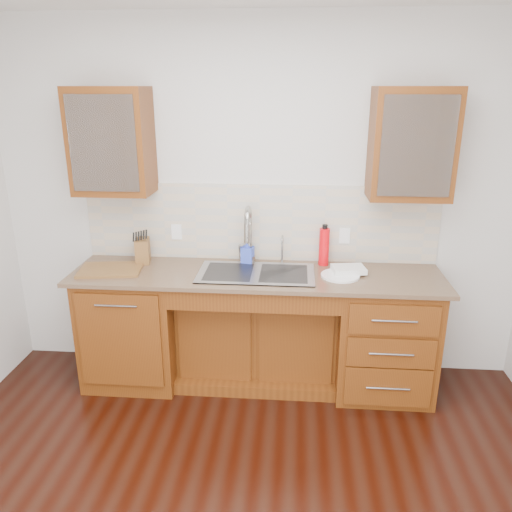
# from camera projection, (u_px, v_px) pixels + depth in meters

# --- Properties ---
(wall_back) EXTENTS (4.00, 0.10, 2.70)m
(wall_back) POSITION_uv_depth(u_px,v_px,m) (260.00, 203.00, 3.84)
(wall_back) COLOR silver
(wall_back) RESTS_ON ground
(base_cabinet_left) EXTENTS (0.70, 0.62, 0.88)m
(base_cabinet_left) POSITION_uv_depth(u_px,v_px,m) (135.00, 325.00, 3.87)
(base_cabinet_left) COLOR #593014
(base_cabinet_left) RESTS_ON ground
(base_cabinet_center) EXTENTS (1.20, 0.44, 0.70)m
(base_cabinet_center) POSITION_uv_depth(u_px,v_px,m) (257.00, 335.00, 3.91)
(base_cabinet_center) COLOR #593014
(base_cabinet_center) RESTS_ON ground
(base_cabinet_right) EXTENTS (0.70, 0.62, 0.88)m
(base_cabinet_right) POSITION_uv_depth(u_px,v_px,m) (383.00, 335.00, 3.72)
(base_cabinet_right) COLOR #593014
(base_cabinet_right) RESTS_ON ground
(countertop) EXTENTS (2.70, 0.65, 0.03)m
(countertop) POSITION_uv_depth(u_px,v_px,m) (256.00, 275.00, 3.63)
(countertop) COLOR #84705B
(countertop) RESTS_ON base_cabinet_left
(backsplash) EXTENTS (2.70, 0.02, 0.59)m
(backsplash) POSITION_uv_depth(u_px,v_px,m) (260.00, 223.00, 3.83)
(backsplash) COLOR beige
(backsplash) RESTS_ON wall_back
(sink) EXTENTS (0.84, 0.46, 0.19)m
(sink) POSITION_uv_depth(u_px,v_px,m) (256.00, 285.00, 3.64)
(sink) COLOR #9E9EA5
(sink) RESTS_ON countertop
(faucet) EXTENTS (0.04, 0.04, 0.40)m
(faucet) POSITION_uv_depth(u_px,v_px,m) (249.00, 238.00, 3.77)
(faucet) COLOR #999993
(faucet) RESTS_ON countertop
(filter_tap) EXTENTS (0.02, 0.02, 0.24)m
(filter_tap) POSITION_uv_depth(u_px,v_px,m) (282.00, 249.00, 3.79)
(filter_tap) COLOR #999993
(filter_tap) RESTS_ON countertop
(upper_cabinet_left) EXTENTS (0.55, 0.34, 0.75)m
(upper_cabinet_left) POSITION_uv_depth(u_px,v_px,m) (112.00, 141.00, 3.56)
(upper_cabinet_left) COLOR #593014
(upper_cabinet_left) RESTS_ON wall_back
(upper_cabinet_right) EXTENTS (0.55, 0.34, 0.75)m
(upper_cabinet_right) POSITION_uv_depth(u_px,v_px,m) (412.00, 144.00, 3.40)
(upper_cabinet_right) COLOR #593014
(upper_cabinet_right) RESTS_ON wall_back
(outlet_left) EXTENTS (0.08, 0.01, 0.12)m
(outlet_left) POSITION_uv_depth(u_px,v_px,m) (177.00, 232.00, 3.89)
(outlet_left) COLOR white
(outlet_left) RESTS_ON backsplash
(outlet_right) EXTENTS (0.08, 0.01, 0.12)m
(outlet_right) POSITION_uv_depth(u_px,v_px,m) (345.00, 236.00, 3.79)
(outlet_right) COLOR white
(outlet_right) RESTS_ON backsplash
(soap_bottle) EXTENTS (0.10, 0.10, 0.19)m
(soap_bottle) POSITION_uv_depth(u_px,v_px,m) (248.00, 251.00, 3.80)
(soap_bottle) COLOR blue
(soap_bottle) RESTS_ON countertop
(water_bottle) EXTENTS (0.08, 0.08, 0.29)m
(water_bottle) POSITION_uv_depth(u_px,v_px,m) (324.00, 247.00, 3.75)
(water_bottle) COLOR red
(water_bottle) RESTS_ON countertop
(plate) EXTENTS (0.33, 0.33, 0.02)m
(plate) POSITION_uv_depth(u_px,v_px,m) (340.00, 276.00, 3.56)
(plate) COLOR white
(plate) RESTS_ON countertop
(dish_towel) EXTENTS (0.26, 0.20, 0.04)m
(dish_towel) POSITION_uv_depth(u_px,v_px,m) (349.00, 269.00, 3.61)
(dish_towel) COLOR white
(dish_towel) RESTS_ON plate
(knife_block) EXTENTS (0.13, 0.18, 0.18)m
(knife_block) POSITION_uv_depth(u_px,v_px,m) (143.00, 251.00, 3.82)
(knife_block) COLOR brown
(knife_block) RESTS_ON countertop
(cutting_board) EXTENTS (0.48, 0.37, 0.02)m
(cutting_board) POSITION_uv_depth(u_px,v_px,m) (111.00, 270.00, 3.67)
(cutting_board) COLOR #A96F25
(cutting_board) RESTS_ON countertop
(cup_left_a) EXTENTS (0.17, 0.17, 0.11)m
(cup_left_a) POSITION_uv_depth(u_px,v_px,m) (91.00, 148.00, 3.59)
(cup_left_a) COLOR white
(cup_left_a) RESTS_ON upper_cabinet_left
(cup_left_b) EXTENTS (0.09, 0.09, 0.08)m
(cup_left_b) POSITION_uv_depth(u_px,v_px,m) (121.00, 150.00, 3.57)
(cup_left_b) COLOR white
(cup_left_b) RESTS_ON upper_cabinet_left
(cup_right_a) EXTENTS (0.15, 0.15, 0.09)m
(cup_right_a) POSITION_uv_depth(u_px,v_px,m) (389.00, 152.00, 3.43)
(cup_right_a) COLOR white
(cup_right_a) RESTS_ON upper_cabinet_right
(cup_right_b) EXTENTS (0.13, 0.13, 0.09)m
(cup_right_b) POSITION_uv_depth(u_px,v_px,m) (425.00, 152.00, 3.41)
(cup_right_b) COLOR white
(cup_right_b) RESTS_ON upper_cabinet_right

